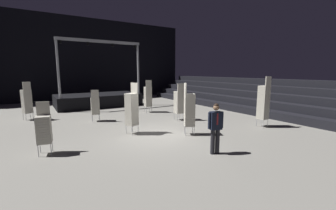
{
  "coord_description": "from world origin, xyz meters",
  "views": [
    {
      "loc": [
        -4.68,
        -8.28,
        2.82
      ],
      "look_at": [
        0.22,
        -0.52,
        1.4
      ],
      "focal_mm": 23.47,
      "sensor_mm": 36.0,
      "label": 1
    }
  ],
  "objects_px": {
    "chair_stack_mid_centre": "(95,106)",
    "chair_stack_front_left": "(132,109)",
    "stage_riser": "(98,99)",
    "chair_stack_front_right": "(264,102)",
    "man_with_tie": "(216,126)",
    "chair_stack_mid_right": "(44,129)",
    "chair_stack_rear_left": "(189,109)",
    "chair_stack_mid_left": "(148,96)",
    "chair_stack_rear_centre": "(179,102)",
    "chair_stack_rear_right": "(27,101)"
  },
  "relations": [
    {
      "from": "chair_stack_rear_centre",
      "to": "man_with_tie",
      "type": "bearing_deg",
      "value": -108.66
    },
    {
      "from": "chair_stack_front_right",
      "to": "chair_stack_rear_centre",
      "type": "distance_m",
      "value": 4.49
    },
    {
      "from": "chair_stack_rear_left",
      "to": "chair_stack_mid_centre",
      "type": "bearing_deg",
      "value": -122.15
    },
    {
      "from": "chair_stack_front_left",
      "to": "chair_stack_rear_right",
      "type": "height_order",
      "value": "chair_stack_front_left"
    },
    {
      "from": "chair_stack_rear_centre",
      "to": "chair_stack_mid_right",
      "type": "bearing_deg",
      "value": -161.3
    },
    {
      "from": "chair_stack_mid_centre",
      "to": "chair_stack_rear_left",
      "type": "height_order",
      "value": "chair_stack_rear_left"
    },
    {
      "from": "stage_riser",
      "to": "chair_stack_mid_right",
      "type": "distance_m",
      "value": 10.76
    },
    {
      "from": "man_with_tie",
      "to": "chair_stack_rear_left",
      "type": "height_order",
      "value": "chair_stack_rear_left"
    },
    {
      "from": "man_with_tie",
      "to": "chair_stack_mid_right",
      "type": "bearing_deg",
      "value": -15.94
    },
    {
      "from": "chair_stack_rear_right",
      "to": "chair_stack_front_right",
      "type": "bearing_deg",
      "value": -61.25
    },
    {
      "from": "chair_stack_front_right",
      "to": "chair_stack_rear_right",
      "type": "relative_size",
      "value": 1.15
    },
    {
      "from": "man_with_tie",
      "to": "chair_stack_front_right",
      "type": "relative_size",
      "value": 0.68
    },
    {
      "from": "stage_riser",
      "to": "chair_stack_rear_left",
      "type": "bearing_deg",
      "value": -83.49
    },
    {
      "from": "man_with_tie",
      "to": "stage_riser",
      "type": "bearing_deg",
      "value": -71.64
    },
    {
      "from": "chair_stack_front_right",
      "to": "chair_stack_rear_left",
      "type": "bearing_deg",
      "value": 168.88
    },
    {
      "from": "chair_stack_mid_left",
      "to": "chair_stack_rear_right",
      "type": "bearing_deg",
      "value": 173.38
    },
    {
      "from": "chair_stack_rear_left",
      "to": "chair_stack_rear_right",
      "type": "distance_m",
      "value": 9.61
    },
    {
      "from": "chair_stack_rear_right",
      "to": "chair_stack_mid_centre",
      "type": "bearing_deg",
      "value": -59.16
    },
    {
      "from": "man_with_tie",
      "to": "chair_stack_rear_right",
      "type": "distance_m",
      "value": 11.15
    },
    {
      "from": "chair_stack_mid_right",
      "to": "chair_stack_rear_left",
      "type": "height_order",
      "value": "chair_stack_rear_left"
    },
    {
      "from": "chair_stack_front_right",
      "to": "chair_stack_mid_left",
      "type": "relative_size",
      "value": 1.15
    },
    {
      "from": "chair_stack_front_right",
      "to": "chair_stack_rear_left",
      "type": "xyz_separation_m",
      "value": [
        -4.05,
        0.86,
        -0.13
      ]
    },
    {
      "from": "chair_stack_rear_left",
      "to": "chair_stack_rear_right",
      "type": "relative_size",
      "value": 1.04
    },
    {
      "from": "chair_stack_front_right",
      "to": "chair_stack_rear_right",
      "type": "bearing_deg",
      "value": 141.57
    },
    {
      "from": "chair_stack_front_right",
      "to": "chair_stack_mid_centre",
      "type": "height_order",
      "value": "chair_stack_front_right"
    },
    {
      "from": "chair_stack_mid_centre",
      "to": "chair_stack_front_left",
      "type": "bearing_deg",
      "value": -68.42
    },
    {
      "from": "chair_stack_front_left",
      "to": "chair_stack_mid_right",
      "type": "bearing_deg",
      "value": 81.78
    },
    {
      "from": "chair_stack_front_right",
      "to": "chair_stack_mid_right",
      "type": "bearing_deg",
      "value": 171.29
    },
    {
      "from": "chair_stack_front_left",
      "to": "chair_stack_rear_left",
      "type": "bearing_deg",
      "value": -146.16
    },
    {
      "from": "chair_stack_mid_left",
      "to": "chair_stack_mid_right",
      "type": "relative_size",
      "value": 1.24
    },
    {
      "from": "chair_stack_front_left",
      "to": "chair_stack_front_right",
      "type": "height_order",
      "value": "chair_stack_front_right"
    },
    {
      "from": "chair_stack_mid_left",
      "to": "chair_stack_mid_centre",
      "type": "bearing_deg",
      "value": -160.79
    },
    {
      "from": "stage_riser",
      "to": "chair_stack_front_right",
      "type": "bearing_deg",
      "value": -65.32
    },
    {
      "from": "stage_riser",
      "to": "man_with_tie",
      "type": "distance_m",
      "value": 12.91
    },
    {
      "from": "stage_riser",
      "to": "chair_stack_mid_left",
      "type": "relative_size",
      "value": 2.89
    },
    {
      "from": "chair_stack_front_left",
      "to": "chair_stack_rear_left",
      "type": "xyz_separation_m",
      "value": [
        2.09,
        -1.51,
        0.0
      ]
    },
    {
      "from": "man_with_tie",
      "to": "chair_stack_mid_right",
      "type": "relative_size",
      "value": 0.98
    },
    {
      "from": "chair_stack_mid_left",
      "to": "chair_stack_rear_centre",
      "type": "bearing_deg",
      "value": -77.02
    },
    {
      "from": "chair_stack_front_left",
      "to": "stage_riser",
      "type": "bearing_deg",
      "value": -25.8
    },
    {
      "from": "stage_riser",
      "to": "chair_stack_mid_left",
      "type": "bearing_deg",
      "value": -65.5
    },
    {
      "from": "chair_stack_mid_left",
      "to": "chair_stack_rear_centre",
      "type": "distance_m",
      "value": 3.17
    },
    {
      "from": "chair_stack_mid_right",
      "to": "chair_stack_rear_right",
      "type": "height_order",
      "value": "chair_stack_rear_right"
    },
    {
      "from": "stage_riser",
      "to": "chair_stack_mid_left",
      "type": "height_order",
      "value": "stage_riser"
    },
    {
      "from": "chair_stack_front_right",
      "to": "chair_stack_mid_left",
      "type": "bearing_deg",
      "value": 115.65
    },
    {
      "from": "chair_stack_front_right",
      "to": "chair_stack_mid_right",
      "type": "relative_size",
      "value": 1.43
    },
    {
      "from": "stage_riser",
      "to": "chair_stack_rear_right",
      "type": "xyz_separation_m",
      "value": [
        -4.88,
        -3.15,
        0.56
      ]
    },
    {
      "from": "chair_stack_front_left",
      "to": "chair_stack_mid_centre",
      "type": "relative_size",
      "value": 1.28
    },
    {
      "from": "man_with_tie",
      "to": "chair_stack_rear_right",
      "type": "xyz_separation_m",
      "value": [
        -5.43,
        9.74,
        0.12
      ]
    },
    {
      "from": "chair_stack_front_right",
      "to": "chair_stack_mid_centre",
      "type": "distance_m",
      "value": 9.03
    },
    {
      "from": "chair_stack_front_right",
      "to": "chair_stack_mid_centre",
      "type": "xyz_separation_m",
      "value": [
        -6.89,
        5.83,
        -0.38
      ]
    }
  ]
}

